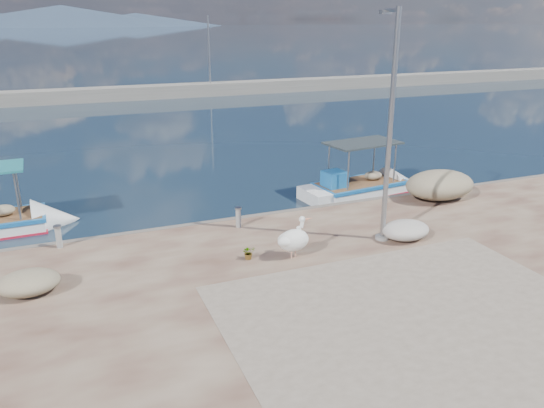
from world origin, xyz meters
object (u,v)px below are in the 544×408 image
(boat_right, at_px, (359,189))
(lamp_post, at_px, (389,137))
(pelican, at_px, (294,239))
(bollard_near, at_px, (238,216))

(boat_right, distance_m, lamp_post, 7.09)
(pelican, xyz_separation_m, lamp_post, (3.20, 0.24, 2.72))
(pelican, bearing_deg, bollard_near, 85.45)
(pelican, distance_m, bollard_near, 3.02)
(pelican, distance_m, lamp_post, 4.21)
(lamp_post, distance_m, bollard_near, 5.58)
(lamp_post, bearing_deg, bollard_near, 145.88)
(pelican, relative_size, bollard_near, 1.82)
(boat_right, height_order, pelican, boat_right)
(lamp_post, bearing_deg, pelican, -175.64)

